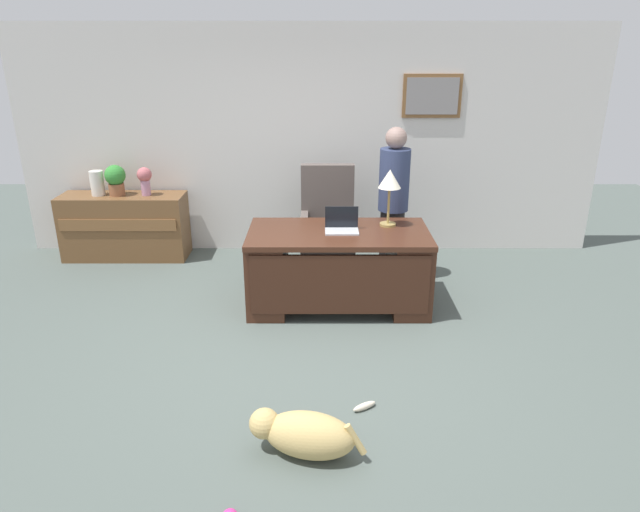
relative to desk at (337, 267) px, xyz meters
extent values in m
plane|color=#4C5651|center=(-0.31, -0.87, -0.42)|extent=(12.00, 12.00, 0.00)
cube|color=silver|center=(-0.31, 1.73, 0.93)|extent=(7.00, 0.12, 2.70)
cube|color=brown|center=(1.12, 1.65, 1.47)|extent=(0.68, 0.03, 0.49)
cube|color=gray|center=(1.12, 1.63, 1.47)|extent=(0.60, 0.01, 0.41)
cube|color=#422316|center=(0.00, 0.03, 0.33)|extent=(1.75, 0.90, 0.05)
cube|color=#422316|center=(-0.69, 0.03, -0.06)|extent=(0.36, 0.84, 0.73)
cube|color=#422316|center=(0.69, 0.03, -0.06)|extent=(0.36, 0.84, 0.73)
cube|color=#381E13|center=(0.00, -0.39, -0.02)|extent=(1.65, 0.04, 0.58)
cube|color=brown|center=(-2.54, 1.38, -0.03)|extent=(1.47, 0.48, 0.78)
cube|color=brown|center=(-2.54, 1.13, 0.06)|extent=(1.37, 0.02, 0.14)
cube|color=#564C47|center=(-0.09, 0.89, -0.05)|extent=(0.60, 0.58, 0.18)
cylinder|color=black|center=(-0.09, 0.89, -0.28)|extent=(0.10, 0.10, 0.28)
cylinder|color=black|center=(-0.09, 0.89, -0.40)|extent=(0.52, 0.52, 0.05)
cube|color=#564C47|center=(-0.09, 1.13, 0.41)|extent=(0.60, 0.12, 0.74)
cube|color=#564C47|center=(-0.35, 0.89, 0.15)|extent=(0.08, 0.50, 0.22)
cube|color=#564C47|center=(0.17, 0.89, 0.15)|extent=(0.08, 0.50, 0.22)
cylinder|color=#262323|center=(0.60, 0.67, -0.02)|extent=(0.26, 0.26, 0.80)
cylinder|color=navy|center=(0.60, 0.67, 0.71)|extent=(0.32, 0.32, 0.65)
sphere|color=gray|center=(0.60, 0.67, 1.15)|extent=(0.22, 0.22, 0.22)
ellipsoid|color=tan|center=(-0.25, -2.20, -0.27)|extent=(0.65, 0.42, 0.30)
sphere|color=tan|center=(-0.54, -2.13, -0.23)|extent=(0.20, 0.20, 0.20)
cylinder|color=tan|center=(0.04, -2.26, -0.25)|extent=(0.15, 0.08, 0.21)
cube|color=#B2B5BA|center=(0.03, 0.00, 0.36)|extent=(0.32, 0.22, 0.01)
cube|color=black|center=(0.03, 0.11, 0.48)|extent=(0.32, 0.01, 0.21)
cylinder|color=#9E8447|center=(0.49, 0.21, 0.37)|extent=(0.16, 0.16, 0.02)
cylinder|color=#9E8447|center=(0.49, 0.21, 0.56)|extent=(0.02, 0.02, 0.36)
cone|color=silver|center=(0.49, 0.21, 0.83)|extent=(0.22, 0.22, 0.18)
cylinder|color=#B982A2|center=(-2.24, 1.38, 0.45)|extent=(0.11, 0.11, 0.18)
sphere|color=#B75E63|center=(-2.24, 1.38, 0.61)|extent=(0.17, 0.17, 0.17)
cylinder|color=silver|center=(-2.81, 1.38, 0.50)|extent=(0.16, 0.16, 0.29)
cylinder|color=brown|center=(-2.58, 1.38, 0.43)|extent=(0.18, 0.18, 0.14)
sphere|color=#338633|center=(-2.58, 1.38, 0.60)|extent=(0.24, 0.24, 0.24)
ellipsoid|color=beige|center=(0.14, -1.72, -0.40)|extent=(0.19, 0.14, 0.05)
camera|label=1|loc=(-0.18, -5.15, 2.08)|focal=31.77mm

